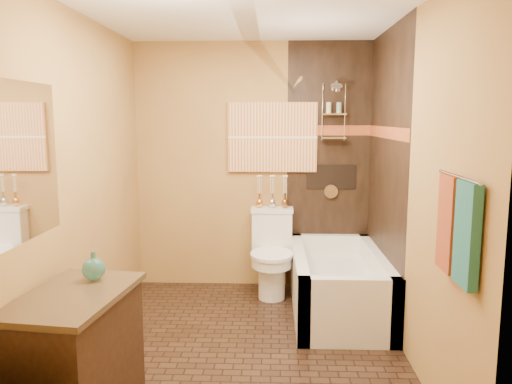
{
  "coord_description": "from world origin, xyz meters",
  "views": [
    {
      "loc": [
        0.21,
        -3.59,
        1.74
      ],
      "look_at": [
        0.07,
        0.4,
        1.15
      ],
      "focal_mm": 35.0,
      "sensor_mm": 36.0,
      "label": 1
    }
  ],
  "objects_px": {
    "sunset_painting": "(273,137)",
    "vanity": "(75,357)",
    "toilet": "(272,252)",
    "bathtub": "(338,288)"
  },
  "relations": [
    {
      "from": "toilet",
      "to": "bathtub",
      "type": "bearing_deg",
      "value": -36.32
    },
    {
      "from": "sunset_painting",
      "to": "vanity",
      "type": "xyz_separation_m",
      "value": [
        -1.12,
        -2.41,
        -1.17
      ]
    },
    {
      "from": "toilet",
      "to": "vanity",
      "type": "xyz_separation_m",
      "value": [
        -1.12,
        -2.14,
        -0.04
      ]
    },
    {
      "from": "bathtub",
      "to": "vanity",
      "type": "bearing_deg",
      "value": -135.62
    },
    {
      "from": "sunset_painting",
      "to": "vanity",
      "type": "height_order",
      "value": "sunset_painting"
    },
    {
      "from": "sunset_painting",
      "to": "bathtub",
      "type": "height_order",
      "value": "sunset_painting"
    },
    {
      "from": "bathtub",
      "to": "vanity",
      "type": "distance_m",
      "value": 2.42
    },
    {
      "from": "sunset_painting",
      "to": "bathtub",
      "type": "bearing_deg",
      "value": -50.39
    },
    {
      "from": "sunset_painting",
      "to": "vanity",
      "type": "distance_m",
      "value": 2.91
    },
    {
      "from": "toilet",
      "to": "vanity",
      "type": "bearing_deg",
      "value": -117.13
    }
  ]
}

